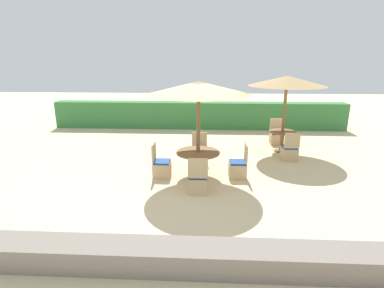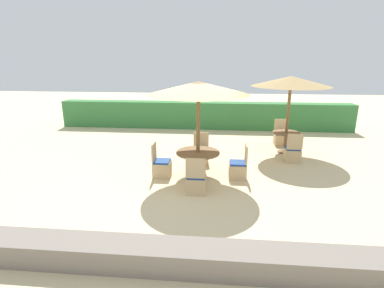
{
  "view_description": "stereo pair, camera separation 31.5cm",
  "coord_description": "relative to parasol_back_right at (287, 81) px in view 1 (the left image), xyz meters",
  "views": [
    {
      "loc": [
        0.4,
        -7.04,
        3.13
      ],
      "look_at": [
        0.0,
        0.6,
        0.9
      ],
      "focal_mm": 28.0,
      "sensor_mm": 36.0,
      "label": 1
    },
    {
      "loc": [
        0.71,
        -7.02,
        3.13
      ],
      "look_at": [
        0.0,
        0.6,
        0.9
      ],
      "focal_mm": 28.0,
      "sensor_mm": 36.0,
      "label": 2
    }
  ],
  "objects": [
    {
      "name": "hedge_row",
      "position": [
        -2.95,
        3.41,
        -1.78
      ],
      "size": [
        13.0,
        0.7,
        1.19
      ],
      "primitive_type": "cube",
      "color": "#387A3D",
      "rests_on": "ground_plane"
    },
    {
      "name": "patio_chair_back_right_south",
      "position": [
        0.03,
        -0.91,
        -2.11
      ],
      "size": [
        0.46,
        0.46,
        0.93
      ],
      "color": "tan",
      "rests_on": "ground_plane"
    },
    {
      "name": "round_table_center",
      "position": [
        -2.79,
        -2.42,
        -1.8
      ],
      "size": [
        1.16,
        1.16,
        0.71
      ],
      "color": "brown",
      "rests_on": "ground_plane"
    },
    {
      "name": "patio_chair_center_north",
      "position": [
        -2.78,
        -1.35,
        -2.11
      ],
      "size": [
        0.46,
        0.46,
        0.93
      ],
      "rotation": [
        0.0,
        0.0,
        3.14
      ],
      "color": "tan",
      "rests_on": "ground_plane"
    },
    {
      "name": "ground_plane",
      "position": [
        -2.95,
        -2.95,
        -2.37
      ],
      "size": [
        40.0,
        40.0,
        0.0
      ],
      "primitive_type": "plane",
      "color": "beige"
    },
    {
      "name": "patio_chair_center_south",
      "position": [
        -2.75,
        -3.41,
        -2.11
      ],
      "size": [
        0.46,
        0.46,
        0.93
      ],
      "color": "tan",
      "rests_on": "ground_plane"
    },
    {
      "name": "patio_chair_center_east",
      "position": [
        -1.71,
        -2.4,
        -2.11
      ],
      "size": [
        0.46,
        0.46,
        0.93
      ],
      "rotation": [
        0.0,
        0.0,
        1.57
      ],
      "color": "tan",
      "rests_on": "ground_plane"
    },
    {
      "name": "patio_chair_center_west",
      "position": [
        -3.78,
        -2.46,
        -2.11
      ],
      "size": [
        0.46,
        0.46,
        0.93
      ],
      "rotation": [
        0.0,
        0.0,
        -1.57
      ],
      "color": "tan",
      "rests_on": "ground_plane"
    },
    {
      "name": "patio_chair_back_right_north",
      "position": [
        0.03,
        0.93,
        -2.11
      ],
      "size": [
        0.46,
        0.46,
        0.93
      ],
      "rotation": [
        0.0,
        0.0,
        3.14
      ],
      "color": "tan",
      "rests_on": "ground_plane"
    },
    {
      "name": "parasol_center",
      "position": [
        -2.79,
        -2.42,
        0.0
      ],
      "size": [
        2.58,
        2.58,
        2.55
      ],
      "color": "brown",
      "rests_on": "ground_plane"
    },
    {
      "name": "stone_border",
      "position": [
        -2.95,
        -6.11,
        -2.18
      ],
      "size": [
        10.0,
        0.56,
        0.4
      ],
      "primitive_type": "cube",
      "color": "slate",
      "rests_on": "ground_plane"
    },
    {
      "name": "round_table_back_right",
      "position": [
        0.0,
        0.0,
        -1.85
      ],
      "size": [
        0.9,
        0.9,
        0.71
      ],
      "color": "brown",
      "rests_on": "ground_plane"
    },
    {
      "name": "parasol_back_right",
      "position": [
        0.0,
        0.0,
        0.0
      ],
      "size": [
        2.5,
        2.5,
        2.55
      ],
      "color": "brown",
      "rests_on": "ground_plane"
    }
  ]
}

